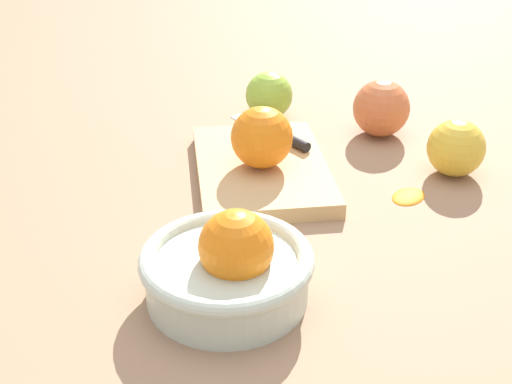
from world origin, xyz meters
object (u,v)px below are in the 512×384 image
at_px(knife, 280,136).
at_px(apple_front_right_2, 456,148).
at_px(orange_on_board, 262,137).
at_px(apple_front_right, 381,108).
at_px(apple_mid_right, 269,95).
at_px(cutting_board, 262,169).
at_px(bowl, 229,268).

height_order(knife, apple_front_right_2, apple_front_right_2).
bearing_deg(orange_on_board, apple_front_right, -53.40).
distance_m(orange_on_board, apple_mid_right, 0.20).
xyz_separation_m(knife, apple_front_right_2, (-0.07, -0.22, 0.01)).
bearing_deg(apple_front_right, cutting_board, 124.67).
distance_m(orange_on_board, apple_front_right, 0.22).
xyz_separation_m(orange_on_board, knife, (0.08, -0.03, -0.03)).
bearing_deg(apple_front_right, knife, 109.54).
xyz_separation_m(bowl, knife, (0.32, -0.07, -0.01)).
distance_m(cutting_board, knife, 0.08).
height_order(bowl, orange_on_board, orange_on_board).
height_order(apple_front_right_2, apple_mid_right, apple_front_right_2).
bearing_deg(orange_on_board, knife, -19.80).
xyz_separation_m(apple_front_right, apple_front_right_2, (-0.13, -0.07, -0.00)).
relative_size(cutting_board, knife, 1.79).
relative_size(cutting_board, apple_front_right, 2.95).
bearing_deg(apple_mid_right, cutting_board, 173.93).
bearing_deg(apple_mid_right, bowl, 171.76).
xyz_separation_m(orange_on_board, apple_front_right_2, (0.01, -0.25, -0.02)).
distance_m(cutting_board, apple_front_right, 0.22).
relative_size(orange_on_board, apple_mid_right, 1.09).
bearing_deg(apple_front_right, apple_mid_right, 65.95).
bearing_deg(apple_front_right_2, orange_on_board, 91.34).
bearing_deg(cutting_board, bowl, 170.12).
bearing_deg(apple_front_right, apple_front_right_2, -150.40).
xyz_separation_m(cutting_board, apple_front_right, (0.12, -0.18, 0.03)).
bearing_deg(apple_front_right_2, cutting_board, 89.17).
bearing_deg(orange_on_board, bowl, 169.85).
bearing_deg(bowl, orange_on_board, -10.15).
bearing_deg(knife, orange_on_board, 160.20).
height_order(apple_front_right, apple_front_right_2, apple_front_right).
height_order(cutting_board, apple_mid_right, apple_mid_right).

